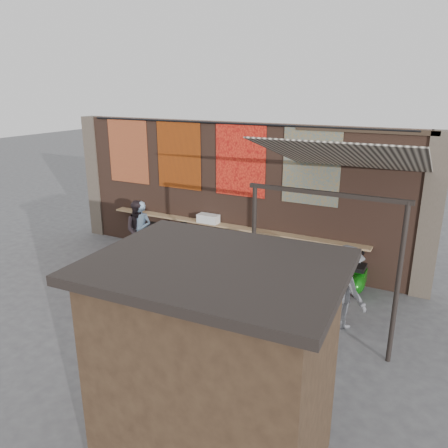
% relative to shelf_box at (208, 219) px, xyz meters
% --- Properties ---
extents(ground, '(70.00, 70.00, 0.00)m').
position_rel_shelf_box_xyz_m(ground, '(0.63, -2.30, -1.25)').
color(ground, '#474749').
rests_on(ground, ground).
extents(brick_wall, '(10.00, 0.40, 4.00)m').
position_rel_shelf_box_xyz_m(brick_wall, '(0.63, 0.40, 0.75)').
color(brick_wall, brown).
rests_on(brick_wall, ground).
extents(pier_left, '(0.50, 0.50, 4.00)m').
position_rel_shelf_box_xyz_m(pier_left, '(-4.57, 0.40, 0.75)').
color(pier_left, '#4C4238').
rests_on(pier_left, ground).
extents(pier_right, '(0.50, 0.50, 4.00)m').
position_rel_shelf_box_xyz_m(pier_right, '(5.83, 0.40, 0.75)').
color(pier_right, '#4C4238').
rests_on(pier_right, ground).
extents(eating_counter, '(8.00, 0.32, 0.05)m').
position_rel_shelf_box_xyz_m(eating_counter, '(0.63, 0.03, -0.15)').
color(eating_counter, '#9E7A51').
rests_on(eating_counter, brick_wall).
extents(shelf_box, '(0.63, 0.31, 0.25)m').
position_rel_shelf_box_xyz_m(shelf_box, '(0.00, 0.00, 0.00)').
color(shelf_box, white).
rests_on(shelf_box, eating_counter).
extents(tapestry_redgold, '(1.50, 0.02, 2.00)m').
position_rel_shelf_box_xyz_m(tapestry_redgold, '(-2.97, 0.18, 1.75)').
color(tapestry_redgold, maroon).
rests_on(tapestry_redgold, brick_wall).
extents(tapestry_sun, '(1.50, 0.02, 2.00)m').
position_rel_shelf_box_xyz_m(tapestry_sun, '(-1.07, 0.18, 1.75)').
color(tapestry_sun, '#E5530D').
rests_on(tapestry_sun, brick_wall).
extents(tapestry_orange, '(1.50, 0.02, 2.00)m').
position_rel_shelf_box_xyz_m(tapestry_orange, '(0.93, 0.18, 1.75)').
color(tapestry_orange, red).
rests_on(tapestry_orange, brick_wall).
extents(tapestry_multi, '(1.50, 0.02, 2.00)m').
position_rel_shelf_box_xyz_m(tapestry_multi, '(2.93, 0.18, 1.75)').
color(tapestry_multi, '#225B7E').
rests_on(tapestry_multi, brick_wall).
extents(hang_rail, '(9.50, 0.06, 0.06)m').
position_rel_shelf_box_xyz_m(hang_rail, '(0.63, 0.17, 2.73)').
color(hang_rail, black).
rests_on(hang_rail, brick_wall).
extents(scooter_stool_0, '(0.40, 0.89, 0.84)m').
position_rel_shelf_box_xyz_m(scooter_stool_0, '(-1.94, -0.32, -0.83)').
color(scooter_stool_0, '#131F49').
rests_on(scooter_stool_0, ground).
extents(scooter_stool_1, '(0.40, 0.89, 0.84)m').
position_rel_shelf_box_xyz_m(scooter_stool_1, '(-1.31, -0.32, -0.83)').
color(scooter_stool_1, '#19675E').
rests_on(scooter_stool_1, ground).
extents(scooter_stool_2, '(0.34, 0.76, 0.72)m').
position_rel_shelf_box_xyz_m(scooter_stool_2, '(-0.62, -0.30, -0.89)').
color(scooter_stool_2, navy).
rests_on(scooter_stool_2, ground).
extents(scooter_stool_3, '(0.36, 0.80, 0.76)m').
position_rel_shelf_box_xyz_m(scooter_stool_3, '(-0.00, -0.27, -0.87)').
color(scooter_stool_3, black).
rests_on(scooter_stool_3, ground).
extents(scooter_stool_4, '(0.33, 0.74, 0.71)m').
position_rel_shelf_box_xyz_m(scooter_stool_4, '(0.64, -0.31, -0.89)').
color(scooter_stool_4, '#1B1855').
rests_on(scooter_stool_4, ground).
extents(scooter_stool_5, '(0.40, 0.88, 0.84)m').
position_rel_shelf_box_xyz_m(scooter_stool_5, '(1.32, -0.33, -0.83)').
color(scooter_stool_5, maroon).
rests_on(scooter_stool_5, ground).
extents(scooter_stool_6, '(0.34, 0.76, 0.73)m').
position_rel_shelf_box_xyz_m(scooter_stool_6, '(1.91, -0.32, -0.88)').
color(scooter_stool_6, maroon).
rests_on(scooter_stool_6, ground).
extents(scooter_stool_7, '(0.36, 0.81, 0.77)m').
position_rel_shelf_box_xyz_m(scooter_stool_7, '(2.56, -0.25, -0.86)').
color(scooter_stool_7, black).
rests_on(scooter_stool_7, ground).
extents(scooter_stool_8, '(0.35, 0.79, 0.75)m').
position_rel_shelf_box_xyz_m(scooter_stool_8, '(3.15, -0.27, -0.87)').
color(scooter_stool_8, '#0E4A1B').
rests_on(scooter_stool_8, ground).
extents(scooter_stool_9, '(0.36, 0.80, 0.76)m').
position_rel_shelf_box_xyz_m(scooter_stool_9, '(3.82, -0.34, -0.87)').
color(scooter_stool_9, '#B00D14').
rests_on(scooter_stool_9, ground).
extents(scooter_stool_10, '(0.34, 0.75, 0.71)m').
position_rel_shelf_box_xyz_m(scooter_stool_10, '(4.44, -0.27, -0.89)').
color(scooter_stool_10, '#0E5B0D').
rests_on(scooter_stool_10, ground).
extents(diner_left, '(0.67, 0.47, 1.75)m').
position_rel_shelf_box_xyz_m(diner_left, '(-1.76, -0.90, -0.37)').
color(diner_left, '#8BABCA').
rests_on(diner_left, ground).
extents(diner_right, '(1.09, 1.04, 1.77)m').
position_rel_shelf_box_xyz_m(diner_right, '(-1.82, -0.90, -0.36)').
color(diner_right, '#2D2327').
rests_on(diner_right, ground).
extents(shopper_navy, '(0.95, 0.49, 1.56)m').
position_rel_shelf_box_xyz_m(shopper_navy, '(3.33, -2.16, -0.47)').
color(shopper_navy, black).
rests_on(shopper_navy, ground).
extents(shopper_grey, '(1.35, 1.25, 1.82)m').
position_rel_shelf_box_xyz_m(shopper_grey, '(4.46, -2.01, -0.34)').
color(shopper_grey, slate).
rests_on(shopper_grey, ground).
extents(shopper_tan, '(0.88, 1.01, 1.74)m').
position_rel_shelf_box_xyz_m(shopper_tan, '(3.44, -2.06, -0.38)').
color(shopper_tan, '#95715F').
rests_on(shopper_tan, ground).
extents(market_stall, '(2.74, 2.11, 2.87)m').
position_rel_shelf_box_xyz_m(market_stall, '(3.80, -6.45, 0.19)').
color(market_stall, black).
rests_on(market_stall, ground).
extents(stall_roof, '(3.07, 2.42, 0.12)m').
position_rel_shelf_box_xyz_m(stall_roof, '(3.80, -6.45, 1.68)').
color(stall_roof, black).
rests_on(stall_roof, market_stall).
extents(stall_sign, '(1.20, 0.10, 0.50)m').
position_rel_shelf_box_xyz_m(stall_sign, '(3.75, -5.43, 0.83)').
color(stall_sign, gold).
rests_on(stall_sign, market_stall).
extents(stall_shelf, '(2.20, 0.20, 0.06)m').
position_rel_shelf_box_xyz_m(stall_shelf, '(3.75, -5.43, -0.20)').
color(stall_shelf, '#473321').
rests_on(stall_shelf, market_stall).
extents(awning_canvas, '(3.20, 3.28, 0.97)m').
position_rel_shelf_box_xyz_m(awning_canvas, '(4.13, -1.40, 2.30)').
color(awning_canvas, beige).
rests_on(awning_canvas, brick_wall).
extents(awning_ledger, '(3.30, 0.08, 0.12)m').
position_rel_shelf_box_xyz_m(awning_ledger, '(4.13, 0.19, 2.70)').
color(awning_ledger, '#33261C').
rests_on(awning_ledger, brick_wall).
extents(awning_header, '(3.00, 0.08, 0.08)m').
position_rel_shelf_box_xyz_m(awning_header, '(4.13, -2.90, 1.83)').
color(awning_header, black).
rests_on(awning_header, awning_post_left).
extents(awning_post_left, '(0.09, 0.09, 3.10)m').
position_rel_shelf_box_xyz_m(awning_post_left, '(2.73, -2.90, 0.30)').
color(awning_post_left, black).
rests_on(awning_post_left, ground).
extents(awning_post_right, '(0.09, 0.09, 3.10)m').
position_rel_shelf_box_xyz_m(awning_post_right, '(5.53, -2.90, 0.30)').
color(awning_post_right, black).
rests_on(awning_post_right, ground).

